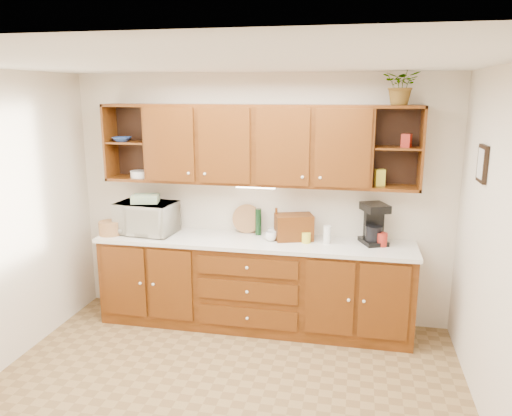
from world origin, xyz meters
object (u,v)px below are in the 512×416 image
at_px(bread_box, 294,227).
at_px(potted_plant, 402,85).
at_px(coffee_maker, 374,224).
at_px(microwave, 146,218).

bearing_deg(bread_box, potted_plant, -19.07).
xyz_separation_m(bread_box, coffee_maker, (0.79, 0.04, 0.06)).
bearing_deg(potted_plant, coffee_maker, 165.59).
relative_size(microwave, bread_box, 1.62).
bearing_deg(microwave, bread_box, 8.38).
xyz_separation_m(bread_box, potted_plant, (0.97, -0.00, 1.40)).
bearing_deg(coffee_maker, microwave, 160.05).
relative_size(microwave, potted_plant, 1.64).
distance_m(microwave, bread_box, 1.57).
height_order(microwave, coffee_maker, coffee_maker).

